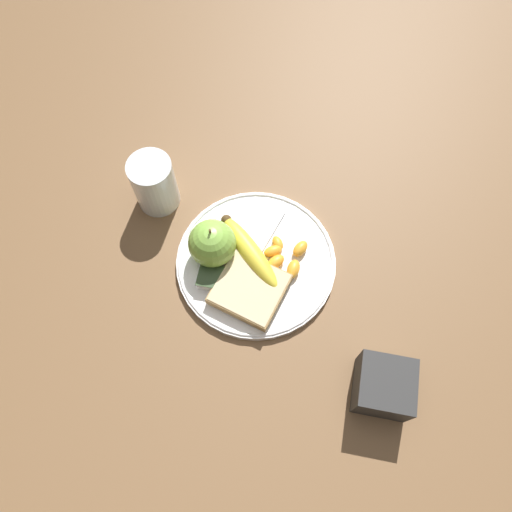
{
  "coord_description": "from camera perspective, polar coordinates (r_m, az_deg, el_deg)",
  "views": [
    {
      "loc": [
        0.06,
        -0.33,
        0.79
      ],
      "look_at": [
        0.0,
        0.0,
        0.03
      ],
      "focal_mm": 35.0,
      "sensor_mm": 36.0,
      "label": 1
    }
  ],
  "objects": [
    {
      "name": "ground_plane",
      "position": [
        0.86,
        -0.0,
        -0.87
      ],
      "size": [
        3.0,
        3.0,
        0.0
      ],
      "primitive_type": "plane",
      "color": "brown"
    },
    {
      "name": "plate",
      "position": [
        0.85,
        -0.0,
        -0.66
      ],
      "size": [
        0.27,
        0.27,
        0.01
      ],
      "color": "white",
      "rests_on": "ground_plane"
    },
    {
      "name": "juice_glass",
      "position": [
        0.89,
        -11.51,
        8.0
      ],
      "size": [
        0.08,
        0.08,
        0.11
      ],
      "color": "silver",
      "rests_on": "ground_plane"
    },
    {
      "name": "apple",
      "position": [
        0.82,
        -5.07,
        1.26
      ],
      "size": [
        0.08,
        0.08,
        0.09
      ],
      "color": "#84BC47",
      "rests_on": "plate"
    },
    {
      "name": "banana",
      "position": [
        0.84,
        -0.79,
        0.56
      ],
      "size": [
        0.14,
        0.14,
        0.03
      ],
      "color": "yellow",
      "rests_on": "plate"
    },
    {
      "name": "bread_slice",
      "position": [
        0.82,
        -0.91,
        -3.78
      ],
      "size": [
        0.13,
        0.13,
        0.02
      ],
      "color": "#AB8751",
      "rests_on": "plate"
    },
    {
      "name": "fork",
      "position": [
        0.85,
        -0.08,
        -0.15
      ],
      "size": [
        0.07,
        0.17,
        0.0
      ],
      "rotation": [
        0.0,
        0.0,
        10.69
      ],
      "color": "silver",
      "rests_on": "plate"
    },
    {
      "name": "jam_packet",
      "position": [
        0.83,
        -4.91,
        -2.59
      ],
      "size": [
        0.05,
        0.04,
        0.02
      ],
      "color": "silver",
      "rests_on": "plate"
    },
    {
      "name": "orange_segment_0",
      "position": [
        0.84,
        4.29,
        -1.5
      ],
      "size": [
        0.03,
        0.04,
        0.02
      ],
      "color": "#F9A32D",
      "rests_on": "plate"
    },
    {
      "name": "orange_segment_1",
      "position": [
        0.85,
        5.08,
        0.84
      ],
      "size": [
        0.03,
        0.04,
        0.02
      ],
      "color": "#F9A32D",
      "rests_on": "plate"
    },
    {
      "name": "orange_segment_2",
      "position": [
        0.85,
        1.95,
        0.56
      ],
      "size": [
        0.04,
        0.03,
        0.02
      ],
      "color": "#F9A32D",
      "rests_on": "plate"
    },
    {
      "name": "orange_segment_3",
      "position": [
        0.83,
        2.2,
        -2.46
      ],
      "size": [
        0.03,
        0.03,
        0.02
      ],
      "color": "#F9A32D",
      "rests_on": "plate"
    },
    {
      "name": "orange_segment_4",
      "position": [
        0.86,
        2.49,
        1.48
      ],
      "size": [
        0.03,
        0.03,
        0.02
      ],
      "color": "#F9A32D",
      "rests_on": "plate"
    },
    {
      "name": "orange_segment_5",
      "position": [
        0.84,
        2.28,
        -0.6
      ],
      "size": [
        0.04,
        0.04,
        0.02
      ],
      "color": "#F9A32D",
      "rests_on": "plate"
    },
    {
      "name": "condiment_caddy",
      "position": [
        0.79,
        14.4,
        -14.22
      ],
      "size": [
        0.08,
        0.08,
        0.07
      ],
      "color": "#2D2D2D",
      "rests_on": "ground_plane"
    }
  ]
}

